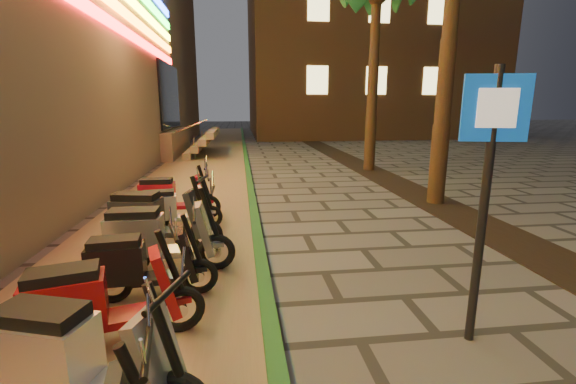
{
  "coord_description": "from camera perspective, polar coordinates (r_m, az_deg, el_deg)",
  "views": [
    {
      "loc": [
        -1.17,
        -1.71,
        2.35
      ],
      "look_at": [
        -0.53,
        3.37,
        1.2
      ],
      "focal_mm": 24.0,
      "sensor_mm": 36.0,
      "label": 1
    }
  ],
  "objects": [
    {
      "name": "parking_strip",
      "position": [
        12.03,
        -13.84,
        1.03
      ],
      "size": [
        3.4,
        60.0,
        0.01
      ],
      "primitive_type": "cube",
      "color": "#8C7251",
      "rests_on": "ground"
    },
    {
      "name": "green_curb",
      "position": [
        11.94,
        -5.73,
        1.47
      ],
      "size": [
        0.18,
        60.0,
        0.1
      ],
      "primitive_type": "cube",
      "color": "#225C24",
      "rests_on": "ground"
    },
    {
      "name": "planting_strip",
      "position": [
        8.56,
        27.17,
        -4.65
      ],
      "size": [
        1.2,
        40.0,
        0.02
      ],
      "primitive_type": "cube",
      "color": "black",
      "rests_on": "ground"
    },
    {
      "name": "pedestrian_sign",
      "position": [
        4.04,
        27.55,
        2.74
      ],
      "size": [
        0.59,
        0.15,
        2.71
      ],
      "rotation": [
        0.0,
        0.0,
        -0.2
      ],
      "color": "black",
      "rests_on": "ground"
    },
    {
      "name": "scooter_6",
      "position": [
        3.47,
        -28.87,
        -20.92
      ],
      "size": [
        1.68,
        0.9,
        1.19
      ],
      "rotation": [
        0.0,
        0.0,
        -0.31
      ],
      "color": "black",
      "rests_on": "ground"
    },
    {
      "name": "scooter_7",
      "position": [
        4.26,
        -26.55,
        -14.43
      ],
      "size": [
        1.64,
        0.83,
        1.16
      ],
      "rotation": [
        0.0,
        0.0,
        0.27
      ],
      "color": "black",
      "rests_on": "ground"
    },
    {
      "name": "scooter_8",
      "position": [
        5.08,
        -21.43,
        -10.01
      ],
      "size": [
        1.53,
        0.57,
        1.07
      ],
      "rotation": [
        0.0,
        0.0,
        0.1
      ],
      "color": "black",
      "rests_on": "ground"
    },
    {
      "name": "scooter_9",
      "position": [
        5.77,
        -19.06,
        -6.35
      ],
      "size": [
        1.76,
        0.62,
        1.24
      ],
      "rotation": [
        0.0,
        0.0,
        0.0
      ],
      "color": "black",
      "rests_on": "ground"
    },
    {
      "name": "scooter_10",
      "position": [
        6.68,
        -19.24,
        -3.7
      ],
      "size": [
        1.81,
        0.77,
        1.27
      ],
      "rotation": [
        0.0,
        0.0,
        -0.17
      ],
      "color": "black",
      "rests_on": "ground"
    },
    {
      "name": "scooter_11",
      "position": [
        7.59,
        -16.82,
        -2.33
      ],
      "size": [
        1.5,
        0.6,
        1.05
      ],
      "rotation": [
        0.0,
        0.0,
        0.14
      ],
      "color": "black",
      "rests_on": "ground"
    },
    {
      "name": "scooter_12",
      "position": [
        8.38,
        -17.07,
        -0.64
      ],
      "size": [
        1.63,
        0.57,
        1.16
      ],
      "rotation": [
        0.0,
        0.0,
        -0.0
      ],
      "color": "black",
      "rests_on": "ground"
    }
  ]
}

